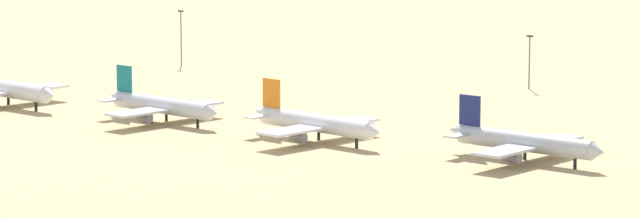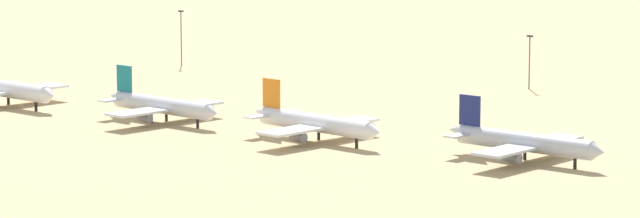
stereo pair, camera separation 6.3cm
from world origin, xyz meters
name	(u,v)px [view 2 (the right image)]	position (x,y,z in m)	size (l,w,h in m)	color
ground	(337,138)	(0.00, 0.00, 0.00)	(4000.00, 4000.00, 0.00)	tan
parked_jet_red_0	(3,88)	(-96.62, -6.14, 4.47)	(41.25, 35.07, 13.64)	white
parked_jet_teal_1	(162,105)	(-46.26, -4.53, 4.09)	(37.72, 32.10, 12.48)	silver
parked_jet_orange_2	(315,123)	(-1.67, -6.49, 4.14)	(38.11, 32.53, 12.63)	white
parked_jet_navy_3	(523,142)	(47.01, -3.17, 4.07)	(37.64, 31.92, 12.43)	silver
light_pole_west	(181,34)	(-112.04, 84.93, 9.71)	(1.80, 0.50, 16.96)	#59595E
light_pole_east	(530,58)	(-0.10, 96.04, 8.57)	(1.80, 0.50, 14.74)	#59595E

